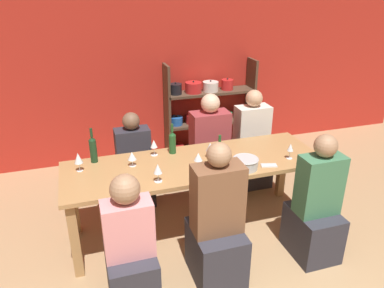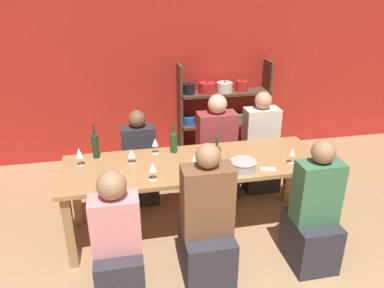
% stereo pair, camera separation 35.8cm
% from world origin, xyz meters
% --- Properties ---
extents(wall_back_red, '(8.80, 0.06, 2.70)m').
position_xyz_m(wall_back_red, '(0.00, 3.83, 1.35)').
color(wall_back_red, red).
rests_on(wall_back_red, ground_plane).
extents(shelf_unit, '(1.32, 0.30, 1.36)m').
position_xyz_m(shelf_unit, '(0.95, 3.63, 0.56)').
color(shelf_unit, '#4C3828').
rests_on(shelf_unit, ground_plane).
extents(dining_table, '(2.53, 0.81, 0.78)m').
position_xyz_m(dining_table, '(0.16, 1.86, 0.69)').
color(dining_table, '#AD7F4C').
rests_on(dining_table, ground_plane).
extents(mixing_bowl, '(0.25, 0.25, 0.10)m').
position_xyz_m(mixing_bowl, '(0.57, 1.60, 0.83)').
color(mixing_bowl, '#B7BABC').
rests_on(mixing_bowl, dining_table).
extents(wine_bottle_green, '(0.07, 0.07, 0.35)m').
position_xyz_m(wine_bottle_green, '(-0.77, 2.16, 0.92)').
color(wine_bottle_green, '#19381E').
rests_on(wine_bottle_green, dining_table).
extents(wine_bottle_dark, '(0.08, 0.08, 0.34)m').
position_xyz_m(wine_bottle_dark, '(0.33, 1.65, 0.91)').
color(wine_bottle_dark, '#1E4C23').
rests_on(wine_bottle_dark, dining_table).
extents(wine_bottle_amber, '(0.07, 0.07, 0.32)m').
position_xyz_m(wine_bottle_amber, '(0.01, 2.13, 0.90)').
color(wine_bottle_amber, '#1E4C23').
rests_on(wine_bottle_amber, dining_table).
extents(wine_glass_red_a, '(0.06, 0.06, 0.16)m').
position_xyz_m(wine_glass_red_a, '(1.07, 1.65, 0.89)').
color(wine_glass_red_a, white).
rests_on(wine_glass_red_a, dining_table).
extents(wine_glass_white_a, '(0.08, 0.08, 0.17)m').
position_xyz_m(wine_glass_white_a, '(0.14, 1.72, 0.90)').
color(wine_glass_white_a, white).
rests_on(wine_glass_white_a, dining_table).
extents(wine_glass_white_b, '(0.08, 0.08, 0.15)m').
position_xyz_m(wine_glass_white_b, '(-0.43, 1.97, 0.88)').
color(wine_glass_white_b, white).
rests_on(wine_glass_white_b, dining_table).
extents(wine_glass_red_b, '(0.07, 0.07, 0.17)m').
position_xyz_m(wine_glass_red_b, '(-0.18, 2.13, 0.90)').
color(wine_glass_red_b, white).
rests_on(wine_glass_red_b, dining_table).
extents(wine_glass_red_c, '(0.07, 0.07, 0.16)m').
position_xyz_m(wine_glass_red_c, '(-0.54, 1.53, 0.89)').
color(wine_glass_red_c, white).
rests_on(wine_glass_red_c, dining_table).
extents(wine_glass_white_c, '(0.08, 0.08, 0.17)m').
position_xyz_m(wine_glass_white_c, '(-0.27, 1.60, 0.90)').
color(wine_glass_white_c, white).
rests_on(wine_glass_white_c, dining_table).
extents(wine_glass_red_d, '(0.08, 0.08, 0.18)m').
position_xyz_m(wine_glass_red_d, '(-0.91, 2.01, 0.91)').
color(wine_glass_red_d, white).
rests_on(wine_glass_red_d, dining_table).
extents(wine_glass_empty_a, '(0.08, 0.08, 0.16)m').
position_xyz_m(wine_glass_empty_a, '(0.33, 1.92, 0.89)').
color(wine_glass_empty_a, white).
rests_on(wine_glass_empty_a, dining_table).
extents(cell_phone, '(0.16, 0.11, 0.01)m').
position_xyz_m(cell_phone, '(0.81, 1.57, 0.78)').
color(cell_phone, silver).
rests_on(cell_phone, dining_table).
extents(person_near_a, '(0.38, 0.48, 1.22)m').
position_xyz_m(person_near_a, '(1.09, 1.17, 0.45)').
color(person_near_a, '#2D2D38').
rests_on(person_near_a, ground_plane).
extents(person_far_a, '(0.45, 0.57, 1.22)m').
position_xyz_m(person_far_a, '(0.59, 2.61, 0.44)').
color(person_far_a, '#2D2D38').
rests_on(person_far_a, ground_plane).
extents(person_near_b, '(0.38, 0.47, 1.14)m').
position_xyz_m(person_near_b, '(-0.61, 1.12, 0.43)').
color(person_near_b, '#2D2D38').
rests_on(person_near_b, ground_plane).
extents(person_far_b, '(0.39, 0.48, 1.09)m').
position_xyz_m(person_far_b, '(-0.33, 2.61, 0.40)').
color(person_far_b, '#2D2D38').
rests_on(person_far_b, ground_plane).
extents(person_near_c, '(0.41, 0.51, 1.28)m').
position_xyz_m(person_near_c, '(0.12, 1.16, 0.47)').
color(person_near_c, '#2D2D38').
rests_on(person_near_c, ground_plane).
extents(person_far_c, '(0.41, 0.51, 1.22)m').
position_xyz_m(person_far_c, '(1.14, 2.61, 0.44)').
color(person_far_c, '#2D2D38').
rests_on(person_far_c, ground_plane).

